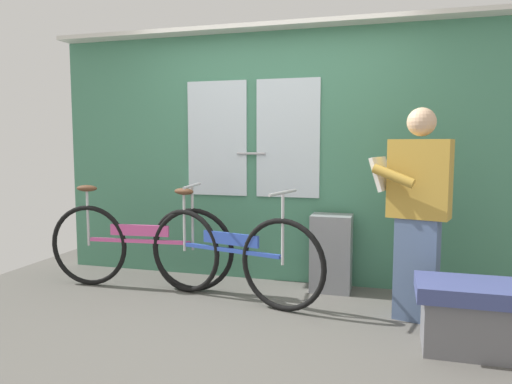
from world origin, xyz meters
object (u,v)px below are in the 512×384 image
object	(u,v)px
passenger_reading_newspaper	(417,210)
bench_seat_corner	(473,315)
bicycle_leaning_behind	(230,255)
trash_bin_by_wall	(331,253)
bicycle_near_door	(139,245)

from	to	relation	value
passenger_reading_newspaper	bench_seat_corner	bearing A→B (deg)	138.21
bicycle_leaning_behind	trash_bin_by_wall	distance (m)	0.94
bicycle_near_door	bicycle_leaning_behind	distance (m)	0.92
bicycle_near_door	passenger_reading_newspaper	size ratio (longest dim) A/B	1.11
bicycle_leaning_behind	trash_bin_by_wall	world-z (taller)	bicycle_leaning_behind
passenger_reading_newspaper	bicycle_near_door	bearing A→B (deg)	12.06
bicycle_near_door	trash_bin_by_wall	xyz separation A→B (m)	(1.70, 0.39, -0.05)
bicycle_near_door	bicycle_leaning_behind	size ratio (longest dim) A/B	1.05
bicycle_leaning_behind	bench_seat_corner	bearing A→B (deg)	-1.99
passenger_reading_newspaper	bench_seat_corner	xyz separation A→B (m)	(0.33, -0.51, -0.59)
bicycle_near_door	passenger_reading_newspaper	bearing A→B (deg)	-8.53
bicycle_leaning_behind	bench_seat_corner	distance (m)	1.89
bicycle_leaning_behind	passenger_reading_newspaper	world-z (taller)	passenger_reading_newspaper
passenger_reading_newspaper	bench_seat_corner	size ratio (longest dim) A/B	2.25
trash_bin_by_wall	bench_seat_corner	size ratio (longest dim) A/B	0.98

